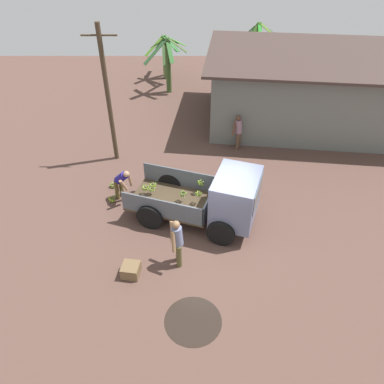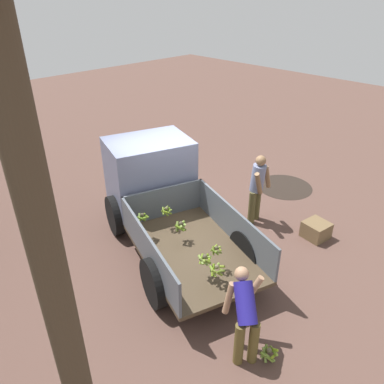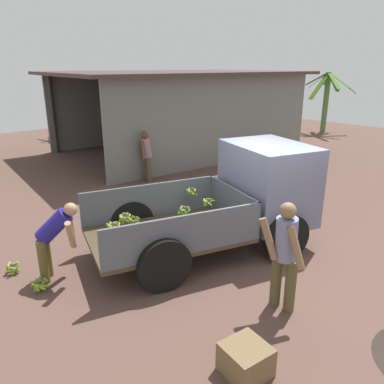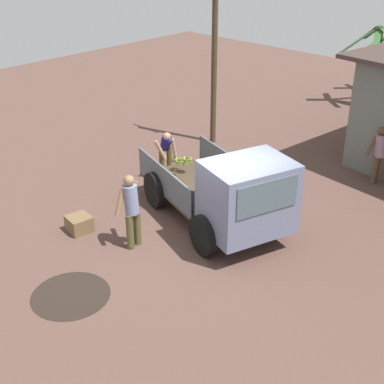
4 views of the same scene
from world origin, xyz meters
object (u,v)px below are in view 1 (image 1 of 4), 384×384
banana_bunch_on_ground_1 (113,185)px  wooden_crate_0 (131,270)px  banana_bunch_on_ground_0 (112,199)px  cargo_truck (222,199)px  person_bystander_near_shed (238,130)px  person_foreground_visitor (177,241)px  utility_pole (108,96)px  person_worker_loading (122,182)px

banana_bunch_on_ground_1 → wooden_crate_0: size_ratio=0.54×
banana_bunch_on_ground_0 → cargo_truck: bearing=-15.9°
person_bystander_near_shed → banana_bunch_on_ground_0: (-5.03, -3.83, -0.77)m
person_foreground_visitor → wooden_crate_0: (-1.40, -0.46, -0.78)m
banana_bunch_on_ground_0 → wooden_crate_0: 3.63m
banana_bunch_on_ground_0 → banana_bunch_on_ground_1: bearing=98.6°
utility_pole → banana_bunch_on_ground_0: (0.31, -3.01, -2.75)m
cargo_truck → person_bystander_near_shed: size_ratio=2.94×
cargo_truck → person_foreground_visitor: 2.35m
banana_bunch_on_ground_1 → wooden_crate_0: 4.52m
banana_bunch_on_ground_0 → banana_bunch_on_ground_1: size_ratio=1.04×
cargo_truck → utility_pole: utility_pole is taller
person_foreground_visitor → person_worker_loading: bearing=-62.5°
person_bystander_near_shed → banana_bunch_on_ground_0: size_ratio=5.56×
cargo_truck → person_bystander_near_shed: (1.05, 4.97, -0.18)m
utility_pole → banana_bunch_on_ground_1: 3.48m
cargo_truck → person_worker_loading: cargo_truck is taller
cargo_truck → wooden_crate_0: 3.76m
cargo_truck → person_worker_loading: size_ratio=3.38×
person_bystander_near_shed → banana_bunch_on_ground_1: person_bystander_near_shed is taller
person_foreground_visitor → person_bystander_near_shed: person_foreground_visitor is taller
wooden_crate_0 → person_foreground_visitor: bearing=18.0°
banana_bunch_on_ground_1 → wooden_crate_0: bearing=-73.6°
wooden_crate_0 → cargo_truck: bearing=39.2°
person_worker_loading → wooden_crate_0: 3.74m
person_foreground_visitor → wooden_crate_0: size_ratio=3.36×
person_foreground_visitor → person_bystander_near_shed: bearing=-116.6°
cargo_truck → person_foreground_visitor: size_ratio=2.72×
utility_pole → banana_bunch_on_ground_0: 4.09m
banana_bunch_on_ground_1 → person_foreground_visitor: bearing=-55.4°
person_bystander_near_shed → banana_bunch_on_ground_1: size_ratio=5.77×
person_foreground_visitor → wooden_crate_0: 1.67m
utility_pole → person_foreground_visitor: bearing=-64.5°
utility_pole → wooden_crate_0: (1.46, -6.46, -2.69)m
wooden_crate_0 → person_worker_loading: bearing=101.6°
banana_bunch_on_ground_1 → cargo_truck: bearing=-26.2°
wooden_crate_0 → banana_bunch_on_ground_0: bearing=108.4°
cargo_truck → person_worker_loading: (-3.57, 1.30, -0.26)m
person_worker_loading → banana_bunch_on_ground_1: size_ratio=5.02×
person_foreground_visitor → banana_bunch_on_ground_0: 4.01m
person_foreground_visitor → banana_bunch_on_ground_0: (-2.55, 2.99, -0.84)m
person_worker_loading → banana_bunch_on_ground_1: (-0.54, 0.73, -0.69)m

